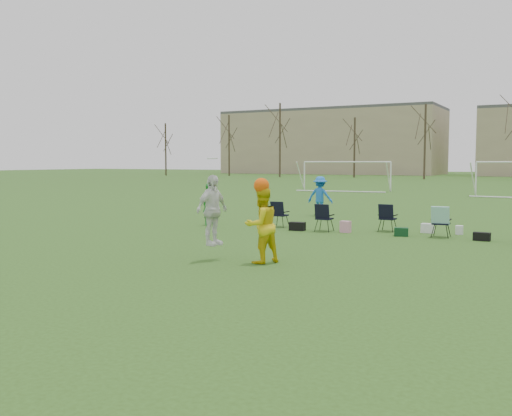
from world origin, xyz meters
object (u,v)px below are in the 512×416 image
Objects in this scene: fielder_green_near at (210,204)px; fielder_blue at (320,196)px; goal_left at (346,168)px; center_contest at (242,218)px.

fielder_green_near is 6.00m from fielder_blue.
fielder_blue is 0.24× the size of goal_left.
fielder_green_near is 0.91× the size of fielder_blue.
center_contest is at bearing -104.79° from fielder_green_near.
center_contest is (2.81, -11.98, 0.19)m from fielder_blue.
fielder_green_near is at bearing 64.33° from fielder_blue.
fielder_blue is (2.31, 5.54, 0.08)m from fielder_green_near.
center_contest is at bearing -79.71° from goal_left.
goal_left is (-6.26, 21.20, 1.03)m from fielder_blue.
goal_left reaches higher than fielder_green_near.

